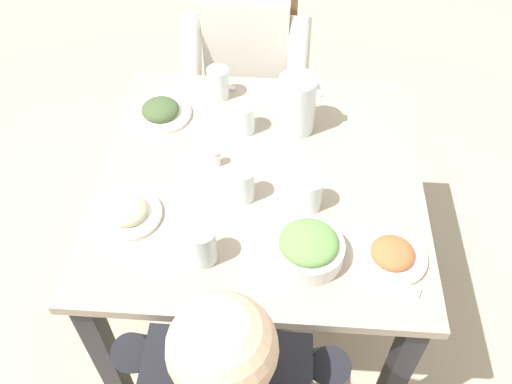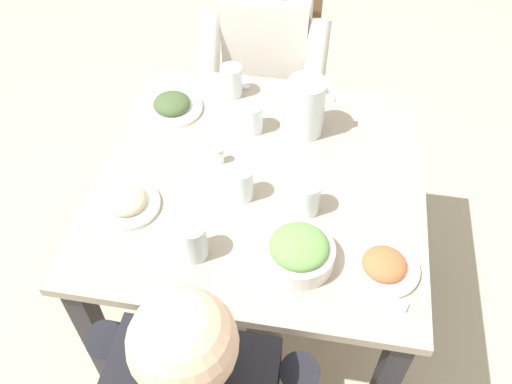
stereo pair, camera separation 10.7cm
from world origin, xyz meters
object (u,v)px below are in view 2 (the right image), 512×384
object	(u,v)px
water_glass_near_right	(242,183)
dining_table	(261,201)
plate_beans	(127,202)
water_glass_by_pitcher	(307,197)
plate_rice_curry	(384,266)
water_glass_near_left	(232,81)
chair_near	(271,78)
diner_near	(263,78)
salt_shaker	(219,155)
salad_bowl	(299,251)
water_glass_center	(252,118)
water_glass_far_right	(193,241)
plate_dolmas	(172,105)
water_pitcher	(305,107)

from	to	relation	value
water_glass_near_right	dining_table	bearing A→B (deg)	-113.85
plate_beans	water_glass_by_pitcher	xyz separation A→B (m)	(-0.50, -0.08, 0.03)
plate_rice_curry	water_glass_near_left	world-z (taller)	water_glass_near_left
water_glass_near_left	chair_near	bearing A→B (deg)	-98.83
water_glass_by_pitcher	diner_near	bearing A→B (deg)	-71.78
plate_beans	salt_shaker	distance (m)	0.31
chair_near	water_glass_near_left	xyz separation A→B (m)	(0.07, 0.45, 0.31)
salad_bowl	plate_beans	world-z (taller)	salad_bowl
salt_shaker	plate_beans	bearing A→B (deg)	45.44
water_glass_center	salt_shaker	world-z (taller)	water_glass_center
plate_rice_curry	water_glass_center	size ratio (longest dim) A/B	1.88
chair_near	water_glass_center	distance (m)	0.70
chair_near	water_glass_near_right	world-z (taller)	chair_near
water_glass_near_left	water_glass_near_right	xyz separation A→B (m)	(-0.12, 0.46, -0.00)
water_glass_near_right	water_glass_far_right	distance (m)	0.24
diner_near	plate_dolmas	bearing A→B (deg)	55.90
dining_table	salad_bowl	world-z (taller)	salad_bowl
dining_table	diner_near	distance (m)	0.63
water_glass_center	water_pitcher	bearing A→B (deg)	-171.77
diner_near	plate_beans	world-z (taller)	diner_near
water_glass_far_right	diner_near	bearing A→B (deg)	-91.97
plate_dolmas	plate_rice_curry	bearing A→B (deg)	143.24
plate_beans	plate_rice_curry	world-z (taller)	plate_beans
plate_beans	water_glass_center	distance (m)	0.48
dining_table	salt_shaker	size ratio (longest dim) A/B	17.92
plate_beans	chair_near	bearing A→B (deg)	-104.37
water_pitcher	plate_rice_curry	world-z (taller)	water_pitcher
diner_near	water_glass_near_left	world-z (taller)	diner_near
diner_near	plate_beans	bearing A→B (deg)	72.20
plate_beans	plate_rice_curry	xyz separation A→B (m)	(-0.72, 0.09, -0.00)
plate_rice_curry	water_glass_near_right	bearing A→B (deg)	-24.82
chair_near	diner_near	xyz separation A→B (m)	(0.00, 0.20, 0.15)
water_glass_by_pitcher	salt_shaker	size ratio (longest dim) A/B	1.93
water_pitcher	dining_table	bearing A→B (deg)	65.35
diner_near	plate_dolmas	distance (m)	0.46
salad_bowl	water_glass_center	distance (m)	0.53
water_glass_by_pitcher	water_glass_far_right	bearing A→B (deg)	36.42
water_glass_by_pitcher	water_glass_near_left	bearing A→B (deg)	-57.08
water_glass_near_left	plate_rice_curry	bearing A→B (deg)	129.16
dining_table	water_glass_by_pitcher	distance (m)	0.25
diner_near	salt_shaker	size ratio (longest dim) A/B	21.65
water_glass_center	water_glass_far_right	distance (m)	0.51
plate_beans	water_glass_far_right	bearing A→B (deg)	151.07
water_glass_center	salt_shaker	size ratio (longest dim) A/B	1.82
salad_bowl	plate_rice_curry	distance (m)	0.22
chair_near	plate_rice_curry	size ratio (longest dim) A/B	4.73
water_pitcher	water_glass_far_right	xyz separation A→B (m)	(0.23, 0.53, -0.04)
water_glass_near_right	water_glass_far_right	bearing A→B (deg)	68.88
diner_near	water_glass_center	bearing A→B (deg)	94.09
plate_rice_curry	water_glass_center	distance (m)	0.64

